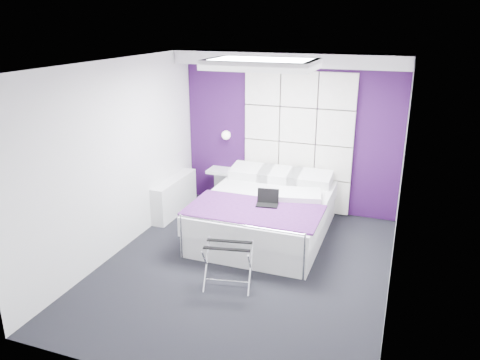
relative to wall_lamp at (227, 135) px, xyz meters
The scene contains 15 objects.
floor 2.61m from the wall_lamp, 62.99° to the right, with size 4.40×4.40×0.00m, color black.
ceiling 2.69m from the wall_lamp, 62.99° to the right, with size 4.40×4.40×0.00m, color white.
wall_back 1.06m from the wall_lamp, ahead, with size 3.60×3.60×0.00m, color white.
wall_left 2.19m from the wall_lamp, 110.01° to the right, with size 4.40×4.40×0.00m, color white.
wall_right 3.52m from the wall_lamp, 35.86° to the right, with size 4.40×4.40×0.00m, color white.
accent_wall 1.06m from the wall_lamp, ahead, with size 3.58×0.02×2.58m, color #320F43.
soffit 1.66m from the wall_lamp, ahead, with size 3.58×0.50×0.20m, color white.
headboard 1.20m from the wall_lamp, ahead, with size 1.80×0.08×2.30m, color silver, non-canonical shape.
skylight 2.24m from the wall_lamp, 54.28° to the right, with size 1.36×0.86×0.12m, color white, non-canonical shape.
wall_lamp is the anchor object (origin of this frame).
radiator 1.35m from the wall_lamp, 130.10° to the right, with size 0.22×1.20×0.60m, color white.
bed 1.69m from the wall_lamp, 45.15° to the right, with size 1.83×2.21×0.77m.
nightstand 0.64m from the wall_lamp, 152.02° to the right, with size 0.48×0.37×0.05m, color white.
luggage_rack 2.90m from the wall_lamp, 68.31° to the right, with size 0.56×0.41×0.55m.
laptop 1.85m from the wall_lamp, 49.73° to the right, with size 0.30×0.21×0.22m.
Camera 1 is at (1.80, -5.10, 3.09)m, focal length 35.00 mm.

